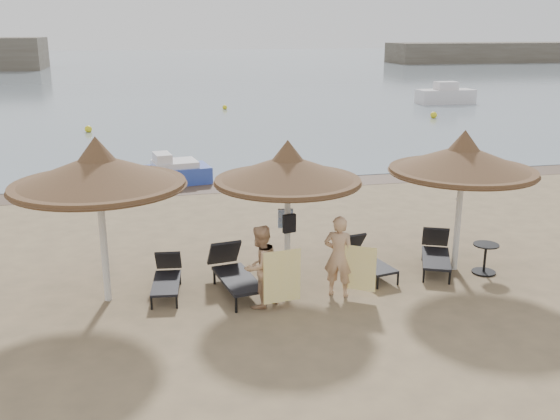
% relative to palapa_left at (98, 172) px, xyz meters
% --- Properties ---
extents(ground, '(160.00, 160.00, 0.00)m').
position_rel_palapa_left_xyz_m(ground, '(4.07, -0.84, -2.60)').
color(ground, '#8B7452').
rests_on(ground, ground).
extents(sea, '(200.00, 140.00, 0.03)m').
position_rel_palapa_left_xyz_m(sea, '(4.07, 79.16, -2.59)').
color(sea, slate).
rests_on(sea, ground).
extents(wet_sand_strip, '(200.00, 1.60, 0.01)m').
position_rel_palapa_left_xyz_m(wet_sand_strip, '(4.07, 8.56, -2.60)').
color(wet_sand_strip, brown).
rests_on(wet_sand_strip, ground).
extents(palapa_left, '(3.30, 3.30, 3.27)m').
position_rel_palapa_left_xyz_m(palapa_left, '(0.00, 0.00, 0.00)').
color(palapa_left, silver).
rests_on(palapa_left, ground).
extents(palapa_center, '(3.05, 3.05, 3.02)m').
position_rel_palapa_left_xyz_m(palapa_center, '(3.70, 0.24, -0.20)').
color(palapa_center, silver).
rests_on(palapa_center, ground).
extents(palapa_right, '(3.15, 3.15, 3.12)m').
position_rel_palapa_left_xyz_m(palapa_right, '(7.48, 0.02, -0.11)').
color(palapa_right, silver).
rests_on(palapa_right, ground).
extents(lounger_far_left, '(0.71, 1.64, 0.71)m').
position_rel_palapa_left_xyz_m(lounger_far_left, '(1.17, 0.18, -2.28)').
color(lounger_far_left, black).
rests_on(lounger_far_left, ground).
extents(lounger_near_left, '(0.95, 2.04, 0.88)m').
position_rel_palapa_left_xyz_m(lounger_near_left, '(2.51, -0.03, -2.21)').
color(lounger_near_left, black).
rests_on(lounger_near_left, ground).
extents(lounger_near_right, '(0.89, 1.76, 0.75)m').
position_rel_palapa_left_xyz_m(lounger_near_right, '(5.45, 0.27, -2.26)').
color(lounger_near_right, black).
rests_on(lounger_near_right, ground).
extents(lounger_far_right, '(1.26, 1.85, 0.79)m').
position_rel_palapa_left_xyz_m(lounger_far_right, '(7.11, 0.21, -2.25)').
color(lounger_far_right, black).
rests_on(lounger_far_right, ground).
extents(side_table, '(0.55, 0.55, 0.67)m').
position_rel_palapa_left_xyz_m(side_table, '(8.00, -0.34, -2.29)').
color(side_table, black).
rests_on(side_table, ground).
extents(person_left, '(1.03, 0.97, 1.88)m').
position_rel_palapa_left_xyz_m(person_left, '(2.89, -0.92, -1.66)').
color(person_left, tan).
rests_on(person_left, ground).
extents(person_right, '(1.06, 0.94, 1.93)m').
position_rel_palapa_left_xyz_m(person_right, '(4.51, -0.76, -1.64)').
color(person_right, tan).
rests_on(person_right, ground).
extents(towel_left, '(0.73, 0.12, 1.03)m').
position_rel_palapa_left_xyz_m(towel_left, '(3.24, -1.27, -1.89)').
color(towel_left, yellow).
rests_on(towel_left, ground).
extents(towel_right, '(0.57, 0.37, 0.92)m').
position_rel_palapa_left_xyz_m(towel_right, '(4.86, -1.01, -1.97)').
color(towel_right, yellow).
rests_on(towel_right, ground).
extents(bag_patterned, '(0.33, 0.15, 0.40)m').
position_rel_palapa_left_xyz_m(bag_patterned, '(3.70, 0.42, -1.29)').
color(bag_patterned, white).
rests_on(bag_patterned, ground).
extents(bag_dark, '(0.29, 0.15, 0.39)m').
position_rel_palapa_left_xyz_m(bag_dark, '(3.70, 0.08, -1.30)').
color(bag_dark, black).
rests_on(bag_dark, ground).
extents(pedal_boat, '(2.49, 1.70, 1.08)m').
position_rel_palapa_left_xyz_m(pedal_boat, '(1.88, 9.52, -2.20)').
color(pedal_boat, '#2C45AB').
rests_on(pedal_boat, ground).
extents(buoy_left, '(0.37, 0.37, 0.37)m').
position_rel_palapa_left_xyz_m(buoy_left, '(-1.79, 21.45, -2.42)').
color(buoy_left, yellow).
rests_on(buoy_left, ground).
extents(buoy_mid, '(0.31, 0.31, 0.31)m').
position_rel_palapa_left_xyz_m(buoy_mid, '(6.34, 29.30, -2.45)').
color(buoy_mid, yellow).
rests_on(buoy_mid, ground).
extents(buoy_right, '(0.40, 0.40, 0.40)m').
position_rel_palapa_left_xyz_m(buoy_right, '(17.90, 22.40, -2.40)').
color(buoy_right, yellow).
rests_on(buoy_right, ground).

